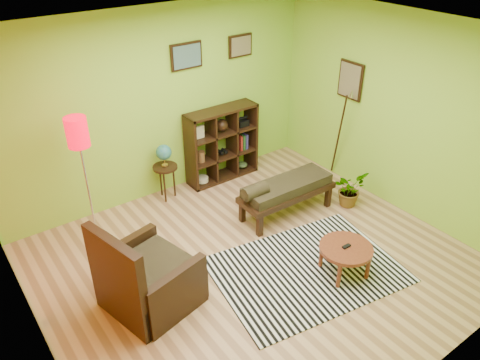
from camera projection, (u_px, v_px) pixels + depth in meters
ground at (255, 263)px, 5.90m from camera, size 5.00×5.00×0.00m
room_shell at (250, 134)px, 4.95m from camera, size 5.04×4.54×2.82m
zebra_rug at (307, 270)px, 5.78m from camera, size 2.44×1.92×0.01m
coffee_table at (346, 251)px, 5.58m from camera, size 0.64×0.64×0.41m
armchair at (146, 281)px, 5.13m from camera, size 1.09×1.08×1.11m
floor_lamp at (79, 144)px, 5.53m from camera, size 0.27×0.27×1.79m
globe_table at (164, 159)px, 6.88m from camera, size 0.37×0.37×0.90m
cube_shelf at (223, 144)px, 7.47m from camera, size 1.20×0.35×1.20m
bench at (285, 189)px, 6.62m from camera, size 1.47×0.55×0.67m
potted_plant at (349, 192)px, 6.96m from camera, size 0.57×0.62×0.41m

